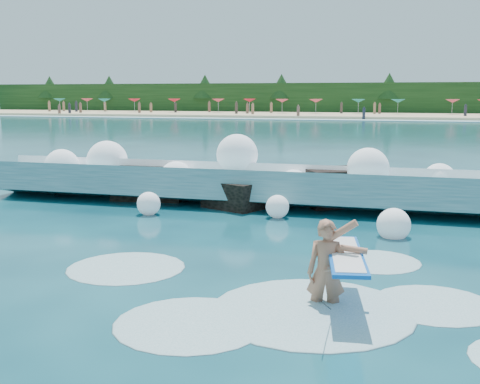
{
  "coord_description": "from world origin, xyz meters",
  "views": [
    {
      "loc": [
        5.0,
        -9.9,
        3.22
      ],
      "look_at": [
        1.5,
        2.0,
        1.2
      ],
      "focal_mm": 45.0,
      "sensor_mm": 36.0,
      "label": 1
    }
  ],
  "objects": [
    {
      "name": "beach",
      "position": [
        0.0,
        78.0,
        0.2
      ],
      "size": [
        140.0,
        20.0,
        0.4
      ],
      "primitive_type": "cube",
      "color": "tan",
      "rests_on": "ground"
    },
    {
      "name": "surfer_with_board",
      "position": [
        3.83,
        -1.05,
        0.6
      ],
      "size": [
        1.06,
        2.85,
        1.63
      ],
      "color": "#A96B4F",
      "rests_on": "ground"
    },
    {
      "name": "treeline",
      "position": [
        0.0,
        88.0,
        2.5
      ],
      "size": [
        140.0,
        4.0,
        5.0
      ],
      "primitive_type": "cube",
      "color": "black",
      "rests_on": "ground"
    },
    {
      "name": "surf_foam",
      "position": [
        3.16,
        -0.99,
        0.0
      ],
      "size": [
        8.54,
        6.01,
        0.16
      ],
      "color": "silver",
      "rests_on": "ground"
    },
    {
      "name": "beachgoers",
      "position": [
        9.85,
        74.57,
        1.11
      ],
      "size": [
        103.25,
        13.42,
        1.92
      ],
      "color": "#3F332D",
      "rests_on": "ground"
    },
    {
      "name": "beach_umbrellas",
      "position": [
        -0.03,
        79.88,
        2.25
      ],
      "size": [
        111.78,
        6.65,
        0.5
      ],
      "color": "#137777",
      "rests_on": "ground"
    },
    {
      "name": "wave_spray",
      "position": [
        0.25,
        7.0,
        0.96
      ],
      "size": [
        14.52,
        4.71,
        2.13
      ],
      "color": "white",
      "rests_on": "ground"
    },
    {
      "name": "ground",
      "position": [
        0.0,
        0.0,
        0.0
      ],
      "size": [
        200.0,
        200.0,
        0.0
      ],
      "primitive_type": "plane",
      "color": "#072D3B",
      "rests_on": "ground"
    },
    {
      "name": "breaking_wave",
      "position": [
        0.81,
        7.17,
        0.52
      ],
      "size": [
        17.28,
        2.72,
        1.49
      ],
      "color": "teal",
      "rests_on": "ground"
    },
    {
      "name": "rock_cluster",
      "position": [
        -0.28,
        7.16,
        0.4
      ],
      "size": [
        8.03,
        3.2,
        1.27
      ],
      "color": "black",
      "rests_on": "ground"
    },
    {
      "name": "wet_band",
      "position": [
        0.0,
        67.0,
        0.04
      ],
      "size": [
        140.0,
        5.0,
        0.08
      ],
      "primitive_type": "cube",
      "color": "silver",
      "rests_on": "ground"
    }
  ]
}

